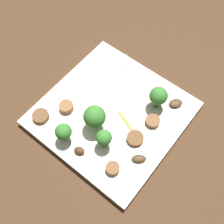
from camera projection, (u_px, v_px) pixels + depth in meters
ground_plane at (112, 116)px, 0.61m from camera, size 1.40×1.40×0.00m
plate at (112, 114)px, 0.60m from camera, size 0.28×0.28×0.02m
fork at (113, 79)px, 0.63m from camera, size 0.17×0.07×0.00m
broccoli_floret_0 at (95, 117)px, 0.54m from camera, size 0.04×0.04×0.06m
broccoli_floret_1 at (104, 138)px, 0.53m from camera, size 0.03×0.03×0.05m
broccoli_floret_2 at (158, 96)px, 0.57m from camera, size 0.04×0.04×0.06m
broccoli_floret_3 at (63, 132)px, 0.54m from camera, size 0.03×0.03×0.05m
sausage_slice_0 at (41, 116)px, 0.58m from camera, size 0.04×0.04×0.01m
sausage_slice_1 at (135, 138)px, 0.56m from camera, size 0.04×0.04×0.01m
sausage_slice_2 at (113, 168)px, 0.53m from camera, size 0.03×0.03×0.01m
sausage_slice_3 at (66, 107)px, 0.59m from camera, size 0.04×0.04×0.02m
sausage_slice_4 at (153, 121)px, 0.58m from camera, size 0.04×0.04×0.01m
mushroom_0 at (139, 159)px, 0.54m from camera, size 0.03×0.03×0.01m
mushroom_1 at (176, 103)px, 0.60m from camera, size 0.04×0.03×0.01m
mushroom_2 at (79, 151)px, 0.55m from camera, size 0.02×0.02×0.01m
pepper_strip_0 at (126, 123)px, 0.58m from camera, size 0.02×0.05×0.00m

